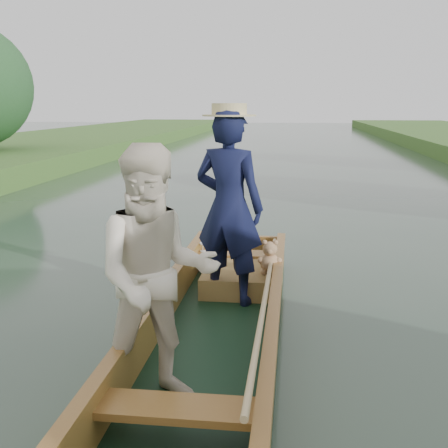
# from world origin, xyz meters

# --- Properties ---
(ground) EXTENTS (120.00, 120.00, 0.00)m
(ground) POSITION_xyz_m (0.00, 0.00, 0.00)
(ground) COLOR #283D30
(ground) RESTS_ON ground
(trees_far) EXTENTS (23.15, 12.96, 4.68)m
(trees_far) POSITION_xyz_m (-0.02, 8.32, 2.62)
(trees_far) COLOR #47331E
(trees_far) RESTS_ON ground
(punt) EXTENTS (1.31, 5.00, 2.05)m
(punt) POSITION_xyz_m (-0.07, -0.09, 0.69)
(punt) COLOR black
(punt) RESTS_ON ground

